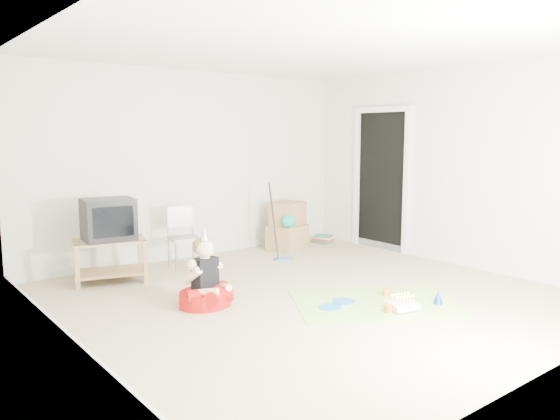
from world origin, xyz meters
TOP-DOWN VIEW (x-y plane):
  - ground at (0.00, 0.00)m, footprint 5.00×5.00m
  - doorway_recess at (2.48, 1.20)m, footprint 0.02×0.90m
  - tv_stand at (-1.48, 1.88)m, footprint 0.91×0.71m
  - crt_tv at (-1.48, 1.88)m, footprint 0.61×0.53m
  - folding_chair at (-0.48, 1.92)m, footprint 0.43×0.42m
  - cardboard_boxes at (1.32, 2.03)m, footprint 0.67×0.60m
  - floor_mop at (0.83, 1.51)m, footprint 0.28×0.35m
  - book_pile at (2.09, 2.07)m, footprint 0.29×0.33m
  - seated_woman at (-1.06, 0.40)m, footprint 0.67×0.67m
  - party_mat at (0.36, -0.60)m, footprint 2.00×1.84m
  - birthday_cake at (0.39, -0.94)m, footprint 0.32×0.28m
  - blue_plate_near at (0.11, -0.40)m, footprint 0.33×0.33m
  - blue_plate_far at (-0.13, -0.45)m, footprint 0.29×0.29m
  - orange_cup_near at (0.64, -0.51)m, footprint 0.09×0.09m
  - orange_cup_far at (0.21, -0.91)m, footprint 0.09×0.09m
  - blue_party_hat at (0.83, -1.04)m, footprint 0.13×0.13m

SIDE VIEW (x-z plane):
  - ground at x=0.00m, z-range 0.00..0.00m
  - party_mat at x=0.36m, z-range 0.00..0.01m
  - blue_plate_far at x=-0.13m, z-range 0.01..0.02m
  - blue_plate_near at x=0.11m, z-range 0.01..0.02m
  - birthday_cake at x=0.39m, z-range -0.03..0.11m
  - orange_cup_far at x=0.21m, z-range 0.01..0.08m
  - orange_cup_near at x=0.64m, z-range 0.01..0.09m
  - book_pile at x=2.09m, z-range 0.00..0.12m
  - blue_party_hat at x=0.83m, z-range 0.01..0.15m
  - seated_woman at x=-1.06m, z-range -0.23..0.59m
  - floor_mop at x=0.83m, z-range -0.26..0.79m
  - tv_stand at x=-1.48m, z-range 0.04..0.55m
  - cardboard_boxes at x=1.32m, z-range -0.01..0.70m
  - folding_chair at x=-0.48m, z-range -0.01..0.81m
  - crt_tv at x=-1.48m, z-range 0.50..0.99m
  - doorway_recess at x=2.48m, z-range 0.00..2.05m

